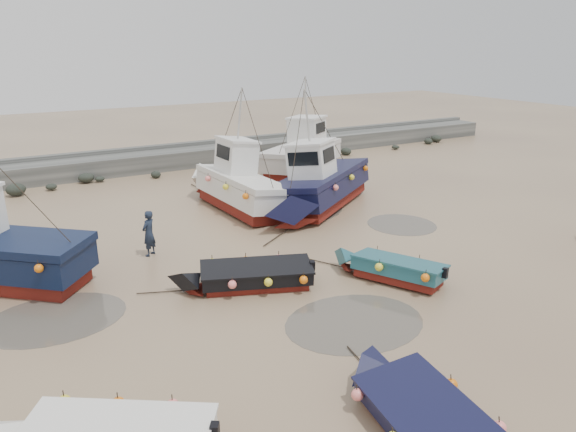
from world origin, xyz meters
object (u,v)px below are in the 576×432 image
object	(u,v)px
cabin_boat_2	(320,185)
person	(150,255)
dinghy_1	(428,414)
dinghy_2	(389,265)
cabin_boat_3	(306,152)
cabin_boat_1	(234,183)
dinghy_4	(246,274)

from	to	relation	value
cabin_boat_2	person	size ratio (longest dim) A/B	5.09
dinghy_1	dinghy_2	world-z (taller)	same
cabin_boat_2	dinghy_1	bearing A→B (deg)	120.04
cabin_boat_3	dinghy_1	bearing A→B (deg)	-59.10
cabin_boat_1	cabin_boat_2	world-z (taller)	same
cabin_boat_3	person	bearing A→B (deg)	-87.18
dinghy_1	person	xyz separation A→B (m)	(-2.00, 14.02, -0.54)
dinghy_4	person	distance (m)	5.30
cabin_boat_2	person	world-z (taller)	cabin_boat_2
person	cabin_boat_3	bearing A→B (deg)	177.62
cabin_boat_1	person	xyz separation A→B (m)	(-5.95, -4.42, -1.35)
dinghy_4	cabin_boat_2	bearing A→B (deg)	-26.99
cabin_boat_2	cabin_boat_1	bearing A→B (deg)	23.17
cabin_boat_1	cabin_boat_3	distance (m)	9.65
cabin_boat_1	cabin_boat_3	size ratio (longest dim) A/B	1.06
dinghy_1	cabin_boat_3	xyz separation A→B (m)	(11.88, 23.93, 0.80)
dinghy_4	person	world-z (taller)	dinghy_4
cabin_boat_1	cabin_boat_3	bearing A→B (deg)	32.58
dinghy_1	dinghy_4	world-z (taller)	same
cabin_boat_2	cabin_boat_3	size ratio (longest dim) A/B	1.06
cabin_boat_3	person	world-z (taller)	cabin_boat_3
cabin_boat_1	dinghy_4	bearing A→B (deg)	-114.99
cabin_boat_3	dinghy_4	bearing A→B (deg)	-71.44
dinghy_2	cabin_boat_1	bearing A→B (deg)	68.58
dinghy_4	cabin_boat_2	size ratio (longest dim) A/B	0.62
cabin_boat_2	cabin_boat_3	bearing A→B (deg)	-61.87
dinghy_2	cabin_boat_3	world-z (taller)	cabin_boat_3
dinghy_1	dinghy_4	bearing A→B (deg)	99.75
dinghy_4	cabin_boat_3	size ratio (longest dim) A/B	0.66
dinghy_1	dinghy_2	bearing A→B (deg)	65.28
cabin_boat_3	person	xyz separation A→B (m)	(-13.88, -9.91, -1.34)
dinghy_2	cabin_boat_3	size ratio (longest dim) A/B	0.57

